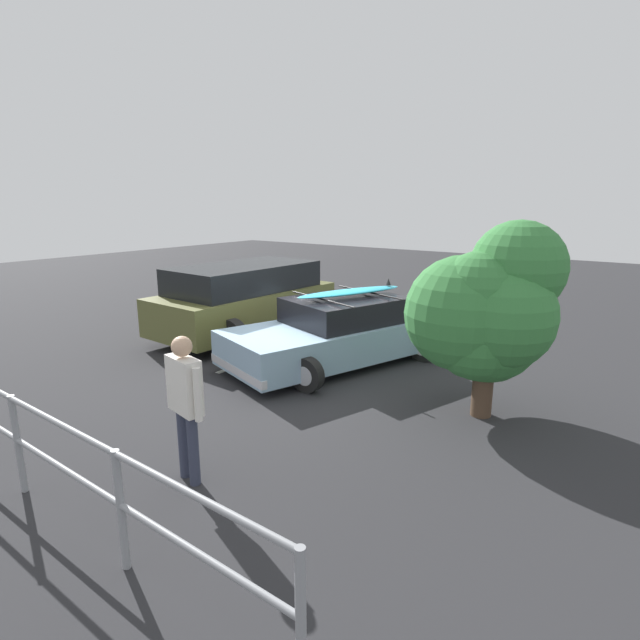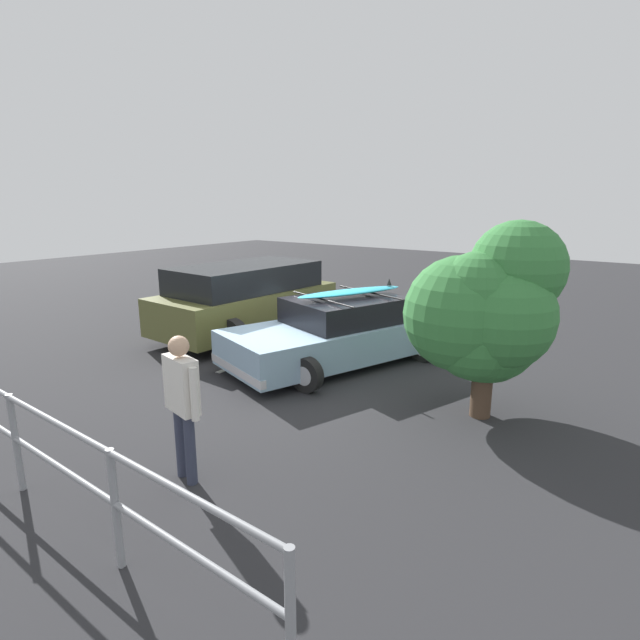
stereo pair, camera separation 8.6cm
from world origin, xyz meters
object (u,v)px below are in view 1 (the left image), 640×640
object	(u,v)px
bush_near_left	(485,312)
suv_car	(245,299)
sedan_car	(340,332)
person_bystander	(185,396)

from	to	relation	value
bush_near_left	suv_car	bearing A→B (deg)	-11.35
suv_car	bush_near_left	world-z (taller)	bush_near_left
suv_car	bush_near_left	size ratio (longest dim) A/B	1.62
suv_car	sedan_car	bearing A→B (deg)	172.51
person_bystander	bush_near_left	xyz separation A→B (m)	(-1.99, -3.69, 0.52)
bush_near_left	person_bystander	bearing A→B (deg)	61.65
sedan_car	person_bystander	world-z (taller)	person_bystander
person_bystander	bush_near_left	distance (m)	4.23
sedan_car	person_bystander	distance (m)	4.60
suv_car	person_bystander	xyz separation A→B (m)	(-3.82, 4.86, 0.14)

